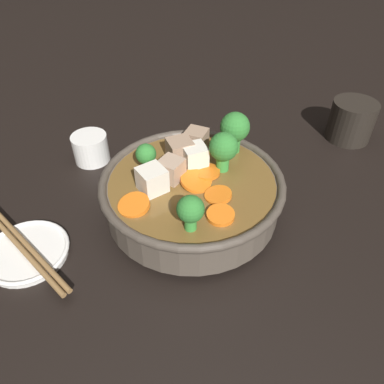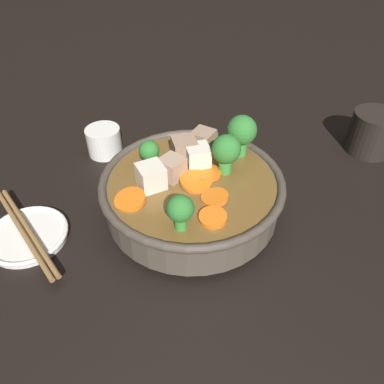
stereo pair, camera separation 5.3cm
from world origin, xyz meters
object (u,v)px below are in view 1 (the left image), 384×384
Objects in this scene: stirfry_bowl at (192,189)px; dark_mug at (352,120)px; chopsticks_pair at (25,247)px; tea_cup at (91,148)px; side_saucer at (27,252)px.

dark_mug is (0.32, -0.15, -0.01)m from stirfry_bowl.
dark_mug is 0.59m from chopsticks_pair.
dark_mug reaches higher than tea_cup.
chopsticks_pair is (-0.18, 0.15, -0.03)m from stirfry_bowl.
dark_mug is at bearing -25.56° from stirfry_bowl.
dark_mug is (0.29, -0.37, 0.01)m from tea_cup.
stirfry_bowl is 4.28× the size of tea_cup.
dark_mug reaches higher than chopsticks_pair.
tea_cup reaches higher than side_saucer.
tea_cup is at bearing 18.37° from chopsticks_pair.
stirfry_bowl is 2.34× the size of side_saucer.
chopsticks_pair reaches higher than side_saucer.
stirfry_bowl is at bearing 154.44° from dark_mug.
tea_cup reaches higher than chopsticks_pair.
tea_cup is (0.03, 0.22, -0.02)m from stirfry_bowl.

